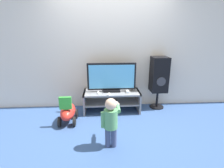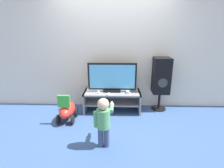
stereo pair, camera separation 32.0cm
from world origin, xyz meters
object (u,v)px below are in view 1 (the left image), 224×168
Objects in this scene: speaker_tower at (159,75)px; ride_on_toy at (68,112)px; television at (112,78)px; game_console at (127,91)px; remote_primary at (98,93)px; remote_secondary at (109,94)px; child at (111,119)px.

ride_on_toy is at bearing -163.46° from speaker_tower.
ride_on_toy is at bearing -151.10° from television.
game_console is 1.40× the size of remote_primary.
remote_primary is at bearing -175.39° from game_console.
remote_primary is (-0.28, -0.11, -0.29)m from television.
game_console is at bearing 20.51° from remote_secondary.
remote_secondary is at bearing -109.28° from television.
remote_secondary is at bearing 89.20° from child.
television is at bearing 28.90° from ride_on_toy.
child reaches higher than game_console.
television reaches higher than game_console.
remote_secondary is 1.18m from speaker_tower.
game_console is at bearing -168.28° from speaker_tower.
child is 1.12m from ride_on_toy.
child is (-0.01, -1.04, 0.01)m from remote_secondary.
speaker_tower is (1.12, 1.33, 0.29)m from child.
child is at bearing -80.25° from remote_primary.
television is at bearing -175.07° from speaker_tower.
ride_on_toy is at bearing -147.49° from remote_primary.
speaker_tower is at bearing 14.95° from remote_secondary.
ride_on_toy is (-0.57, -0.36, -0.24)m from remote_primary.
remote_secondary is 0.12× the size of speaker_tower.
speaker_tower is at bearing 16.54° from ride_on_toy.
television is 0.36m from remote_secondary.
game_console is 0.61m from remote_primary.
game_console is 1.36× the size of remote_secondary.
child is (-0.09, -1.24, -0.28)m from television.
child is 1.34× the size of ride_on_toy.
game_console is 1.25m from child.
ride_on_toy is (-0.85, -0.47, -0.52)m from television.
child is at bearing -45.28° from ride_on_toy.
remote_primary is 0.72m from ride_on_toy.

